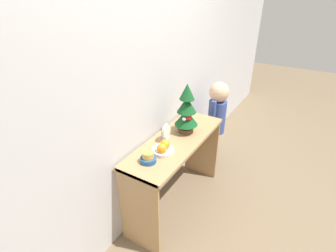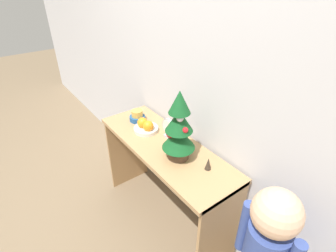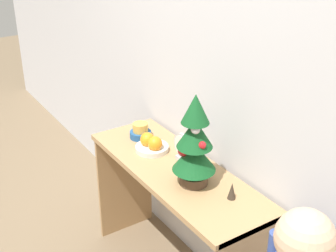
# 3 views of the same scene
# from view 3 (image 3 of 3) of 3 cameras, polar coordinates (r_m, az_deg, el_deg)

# --- Properties ---
(back_wall) EXTENTS (7.00, 0.05, 2.50)m
(back_wall) POSITION_cam_3_polar(r_m,az_deg,el_deg) (2.39, 6.13, 6.70)
(back_wall) COLOR silver
(back_wall) RESTS_ON ground_plane
(console_table) EXTENTS (1.19, 0.42, 0.76)m
(console_table) POSITION_cam_3_polar(r_m,az_deg,el_deg) (2.55, 0.93, -8.53)
(console_table) COLOR tan
(console_table) RESTS_ON ground_plane
(mini_tree) EXTENTS (0.21, 0.21, 0.48)m
(mini_tree) POSITION_cam_3_polar(r_m,az_deg,el_deg) (2.22, 3.24, -2.06)
(mini_tree) COLOR #4C3828
(mini_tree) RESTS_ON console_table
(fruit_bowl) EXTENTS (0.19, 0.19, 0.10)m
(fruit_bowl) POSITION_cam_3_polar(r_m,az_deg,el_deg) (2.60, -2.02, -2.29)
(fruit_bowl) COLOR silver
(fruit_bowl) RESTS_ON console_table
(singing_bowl) EXTENTS (0.13, 0.13, 0.09)m
(singing_bowl) POSITION_cam_3_polar(r_m,az_deg,el_deg) (2.75, -3.38, -0.69)
(singing_bowl) COLOR #235189
(singing_bowl) RESTS_ON console_table
(desk_clock) EXTENTS (0.14, 0.04, 0.16)m
(desk_clock) POSITION_cam_3_polar(r_m,az_deg,el_deg) (2.49, 1.77, -2.63)
(desk_clock) COLOR #B2B2B7
(desk_clock) RESTS_ON console_table
(figurine) EXTENTS (0.04, 0.04, 0.09)m
(figurine) POSITION_cam_3_polar(r_m,az_deg,el_deg) (2.22, 7.79, -7.83)
(figurine) COLOR #382D23
(figurine) RESTS_ON console_table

